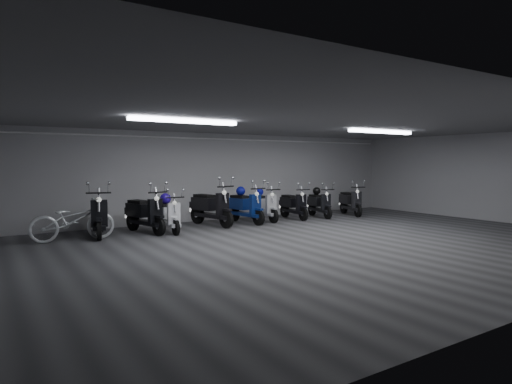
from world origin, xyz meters
TOP-DOWN VIEW (x-y plane):
  - floor at (0.00, 0.00)m, footprint 14.00×10.00m
  - ceiling at (0.00, 0.00)m, footprint 14.00×10.00m
  - back_wall at (0.00, 5.00)m, footprint 14.00×0.01m
  - right_wall at (7.00, 0.00)m, footprint 0.01×10.00m
  - fluor_strip_left at (-3.00, 1.00)m, footprint 2.40×0.18m
  - fluor_strip_right at (3.00, 1.00)m, footprint 2.40×0.18m
  - conduit at (0.00, 4.92)m, footprint 13.60×0.05m
  - scooter_0 at (-4.17, 3.73)m, footprint 1.09×2.00m
  - scooter_1 at (-3.06, 3.57)m, footprint 1.06×1.95m
  - scooter_2 at (-2.50, 3.35)m, footprint 0.60×1.64m
  - scooter_3 at (-1.00, 3.80)m, footprint 1.09×2.08m
  - scooter_4 at (0.14, 3.74)m, footprint 0.84×1.88m
  - scooter_6 at (0.89, 3.89)m, footprint 0.60×1.73m
  - scooter_7 at (2.00, 3.75)m, footprint 0.67×1.70m
  - scooter_8 at (3.01, 3.63)m, footprint 0.86×1.70m
  - scooter_9 at (4.31, 3.47)m, footprint 1.09×1.80m
  - bicycle at (-4.87, 3.40)m, footprint 1.90×0.70m
  - helmet_0 at (3.06, 3.85)m, footprint 0.27×0.27m
  - helmet_1 at (-2.49, 3.57)m, footprint 0.29×0.29m
  - helmet_2 at (0.89, 4.12)m, footprint 0.25×0.25m
  - helmet_3 at (0.11, 3.99)m, footprint 0.28×0.28m

SIDE VIEW (x-z plane):
  - floor at x=0.00m, z-range -0.01..0.00m
  - scooter_8 at x=3.01m, z-range 0.00..1.21m
  - scooter_2 at x=-2.50m, z-range 0.00..1.21m
  - bicycle at x=-4.87m, z-range 0.00..1.22m
  - scooter_7 at x=2.00m, z-range 0.00..1.24m
  - scooter_9 at x=4.31m, z-range 0.00..1.27m
  - scooter_6 at x=0.89m, z-range 0.00..1.28m
  - scooter_4 at x=0.14m, z-range 0.00..1.36m
  - scooter_1 at x=-3.06m, z-range 0.00..1.38m
  - scooter_0 at x=-4.17m, z-range 0.00..1.42m
  - scooter_3 at x=-1.00m, z-range 0.00..1.47m
  - helmet_0 at x=3.06m, z-range 0.75..1.02m
  - helmet_1 at x=-2.49m, z-range 0.75..1.04m
  - helmet_2 at x=0.89m, z-range 0.79..1.04m
  - helmet_3 at x=0.11m, z-range 0.84..1.12m
  - back_wall at x=0.00m, z-range 0.00..2.80m
  - right_wall at x=7.00m, z-range 0.00..2.80m
  - conduit at x=0.00m, z-range 2.59..2.65m
  - fluor_strip_left at x=-3.00m, z-range 2.70..2.78m
  - fluor_strip_right at x=3.00m, z-range 2.70..2.78m
  - ceiling at x=0.00m, z-range 2.80..2.81m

